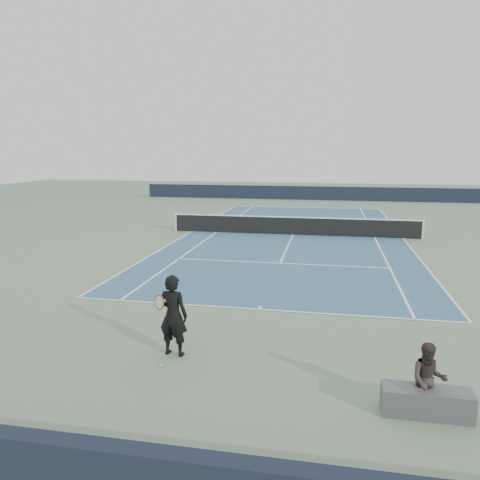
% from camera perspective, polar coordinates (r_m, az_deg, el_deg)
% --- Properties ---
extents(ground, '(80.00, 80.00, 0.00)m').
position_cam_1_polar(ground, '(24.55, 6.49, 0.63)').
color(ground, slate).
extents(court_surface, '(10.97, 23.77, 0.01)m').
position_cam_1_polar(court_surface, '(24.55, 6.49, 0.64)').
color(court_surface, '#355E7F').
rests_on(court_surface, ground).
extents(tennis_net, '(12.90, 0.10, 1.07)m').
position_cam_1_polar(tennis_net, '(24.47, 6.52, 1.79)').
color(tennis_net, silver).
rests_on(tennis_net, ground).
extents(windscreen_far, '(30.00, 0.25, 1.20)m').
position_cam_1_polar(windscreen_far, '(42.19, 8.44, 5.68)').
color(windscreen_far, black).
rests_on(windscreen_far, ground).
extents(tennis_player, '(0.81, 0.56, 1.78)m').
position_cam_1_polar(tennis_player, '(10.18, -8.17, -9.06)').
color(tennis_player, black).
rests_on(tennis_player, ground).
extents(tennis_ball, '(0.07, 0.07, 0.07)m').
position_cam_1_polar(tennis_ball, '(10.00, -9.66, -14.83)').
color(tennis_ball, '#B3DB2C').
rests_on(tennis_ball, ground).
extents(spectator_bench, '(1.47, 0.52, 1.26)m').
position_cam_1_polar(spectator_bench, '(8.69, 21.88, -16.62)').
color(spectator_bench, '#505154').
rests_on(spectator_bench, ground).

